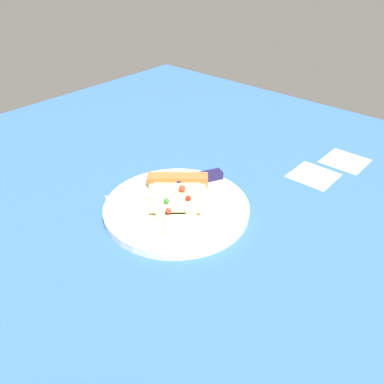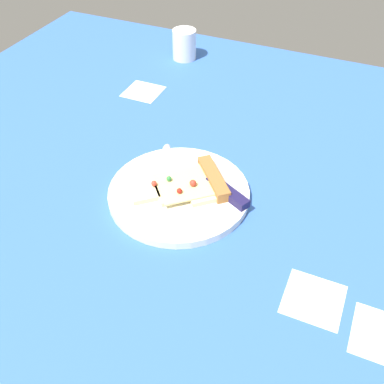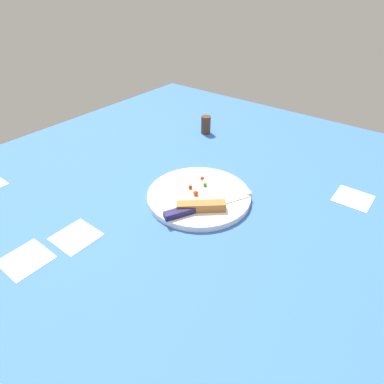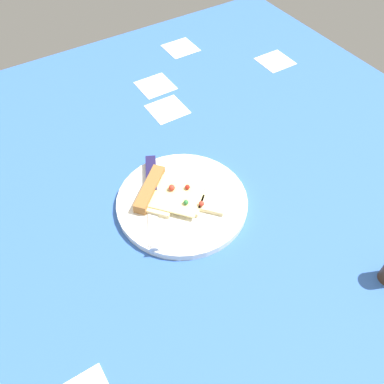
# 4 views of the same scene
# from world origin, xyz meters

# --- Properties ---
(ground_plane) EXTENTS (1.44, 1.44, 0.03)m
(ground_plane) POSITION_xyz_m (0.00, -0.00, -0.01)
(ground_plane) COLOR #3360B7
(ground_plane) RESTS_ON ground
(plate) EXTENTS (0.27, 0.27, 0.02)m
(plate) POSITION_xyz_m (0.02, 0.01, 0.01)
(plate) COLOR white
(plate) RESTS_ON ground_plane
(pizza_slice) EXTENTS (0.18, 0.17, 0.03)m
(pizza_slice) POSITION_xyz_m (0.04, 0.03, 0.02)
(pizza_slice) COLOR beige
(pizza_slice) RESTS_ON plate
(knife) EXTENTS (0.22, 0.13, 0.02)m
(knife) POSITION_xyz_m (0.07, 0.05, 0.02)
(knife) COLOR silver
(knife) RESTS_ON plate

